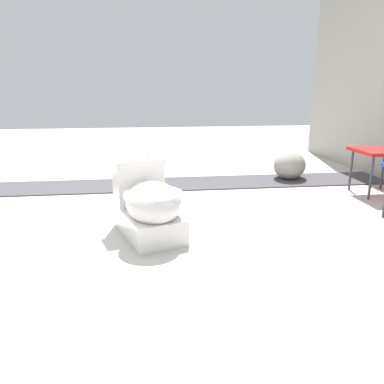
{
  "coord_description": "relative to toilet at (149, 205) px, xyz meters",
  "views": [
    {
      "loc": [
        2.71,
        0.22,
        1.0
      ],
      "look_at": [
        0.24,
        0.53,
        0.3
      ],
      "focal_mm": 35.0,
      "sensor_mm": 36.0,
      "label": 1
    }
  ],
  "objects": [
    {
      "name": "gravel_strip",
      "position": [
        -1.38,
        0.27,
        -0.21
      ],
      "size": [
        0.56,
        8.0,
        0.01
      ],
      "primitive_type": "cube",
      "color": "#423F44",
      "rests_on": "ground"
    },
    {
      "name": "ground_plane",
      "position": [
        -0.25,
        -0.23,
        -0.22
      ],
      "size": [
        14.0,
        14.0,
        0.0
      ],
      "primitive_type": "plane",
      "color": "#B7B2A8"
    },
    {
      "name": "boulder_near",
      "position": [
        -1.47,
        1.58,
        -0.06
      ],
      "size": [
        0.54,
        0.53,
        0.31
      ],
      "primitive_type": "ellipsoid",
      "rotation": [
        0.0,
        0.0,
        2.5
      ],
      "color": "gray",
      "rests_on": "ground"
    },
    {
      "name": "toilet",
      "position": [
        0.0,
        0.0,
        0.0
      ],
      "size": [
        0.71,
        0.55,
        0.52
      ],
      "rotation": [
        0.0,
        0.0,
        0.32
      ],
      "color": "white",
      "rests_on": "ground"
    }
  ]
}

